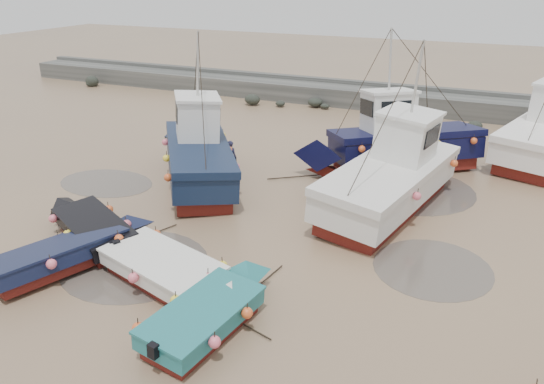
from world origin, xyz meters
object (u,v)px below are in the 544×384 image
Objects in this scene: dinghy_4 at (91,224)px; cabin_boat_2 at (394,142)px; dinghy_1 at (69,251)px; dinghy_2 at (211,309)px; cabin_boat_1 at (394,173)px; person at (231,174)px; cabin_boat_0 at (196,151)px; dinghy_5 at (171,270)px.

dinghy_4 is 13.41m from cabin_boat_2.
dinghy_1 and dinghy_4 have the same top height.
dinghy_1 and dinghy_2 have the same top height.
person is (-7.28, 0.30, -1.31)m from cabin_boat_1.
cabin_boat_0 is (-0.30, 7.84, 0.80)m from dinghy_1.
dinghy_4 is 3.63× the size of person.
cabin_boat_0 is 8.83m from cabin_boat_2.
cabin_boat_1 is (4.51, 8.44, 0.77)m from dinghy_5.
dinghy_4 is 6.19m from cabin_boat_0.
person is at bearing -146.16° from dinghy_5.
dinghy_2 is 13.52m from cabin_boat_2.
dinghy_1 reaches higher than person.
dinghy_5 is 0.71× the size of cabin_boat_2.
dinghy_4 is at bearing -130.25° from cabin_boat_1.
dinghy_1 is 3.51m from dinghy_5.
dinghy_5 is (4.18, -1.39, -0.00)m from dinghy_4.
dinghy_4 is (-0.68, 1.72, 0.01)m from dinghy_1.
dinghy_1 is at bearing 179.02° from dinghy_2.
dinghy_1 is 14.48m from cabin_boat_2.
person is at bearing 123.47° from dinghy_2.
dinghy_4 reaches higher than person.
person is at bearing 106.15° from dinghy_1.
cabin_boat_2 is (3.68, 12.23, 0.81)m from dinghy_5.
cabin_boat_1 is at bearing 176.07° from person.
dinghy_1 is at bearing -123.99° from cabin_boat_0.
person is (0.73, 9.06, -0.54)m from dinghy_1.
dinghy_2 is at bearing -85.03° from dinghy_4.
dinghy_2 is 9.96m from cabin_boat_1.
cabin_boat_0 reaches higher than dinghy_4.
cabin_boat_0 reaches higher than person.
dinghy_5 is at bearing -107.40° from cabin_boat_1.
person is (1.03, 1.22, -1.34)m from cabin_boat_0.
dinghy_1 is 0.71× the size of cabin_boat_0.
cabin_boat_2 is at bearing 90.64° from dinghy_2.
dinghy_5 is 3.87× the size of person.
dinghy_1 is 0.57× the size of cabin_boat_1.
dinghy_4 is 0.94× the size of dinghy_5.
dinghy_4 is at bearing 107.23° from cabin_boat_2.
dinghy_1 is at bearing -68.43° from dinghy_5.
dinghy_2 is 0.51× the size of cabin_boat_1.
cabin_boat_2 is at bearing 113.20° from cabin_boat_1.
dinghy_4 is at bearing -92.19° from dinghy_5.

